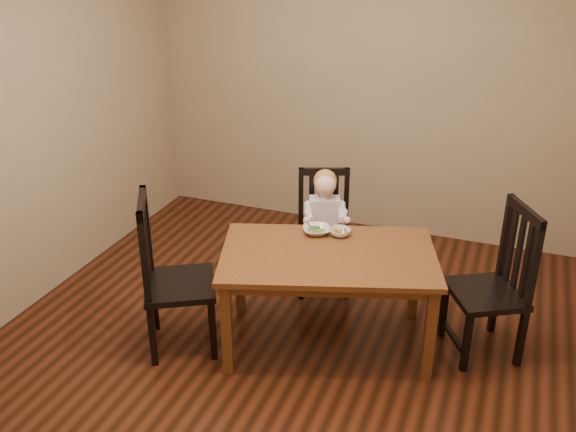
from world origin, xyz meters
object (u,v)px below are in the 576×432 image
at_px(chair_right, 494,285).
at_px(bowl_veg, 340,232).
at_px(chair_left, 171,277).
at_px(dining_table, 328,264).
at_px(chair_child, 324,233).
at_px(toddler, 324,220).
at_px(bowl_peas, 317,230).

bearing_deg(chair_right, bowl_veg, 62.19).
height_order(chair_left, bowl_veg, chair_left).
bearing_deg(chair_right, dining_table, 76.94).
distance_m(chair_child, chair_right, 1.36).
bearing_deg(toddler, chair_child, -90.00).
xyz_separation_m(dining_table, chair_right, (1.03, 0.30, -0.11)).
bearing_deg(chair_right, chair_child, 42.30).
xyz_separation_m(dining_table, toddler, (-0.24, 0.69, -0.03)).
height_order(dining_table, bowl_peas, bowl_peas).
bearing_deg(chair_right, chair_left, 79.58).
distance_m(dining_table, chair_right, 1.08).
distance_m(dining_table, bowl_veg, 0.29).
relative_size(chair_right, toddler, 2.00).
relative_size(dining_table, chair_right, 1.50).
distance_m(chair_child, toddler, 0.14).
distance_m(chair_left, bowl_peas, 1.03).
distance_m(chair_child, bowl_veg, 0.59).
relative_size(chair_right, bowl_veg, 7.09).
bearing_deg(dining_table, bowl_peas, 123.51).
bearing_deg(bowl_peas, chair_left, -141.53).
xyz_separation_m(chair_child, bowl_veg, (0.25, -0.46, 0.26)).
xyz_separation_m(dining_table, chair_left, (-0.95, -0.38, -0.09)).
bearing_deg(toddler, chair_right, 142.61).
bearing_deg(toddler, bowl_veg, 99.27).
distance_m(chair_right, toddler, 1.33).
xyz_separation_m(chair_right, bowl_veg, (-1.04, -0.03, 0.21)).
xyz_separation_m(chair_child, chair_right, (1.29, -0.43, 0.05)).
bearing_deg(chair_child, bowl_veg, 98.43).
xyz_separation_m(chair_right, toddler, (-1.28, 0.38, 0.09)).
bearing_deg(chair_right, toddler, 43.89).
bearing_deg(chair_child, bowl_peas, 80.68).
distance_m(dining_table, toddler, 0.73).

